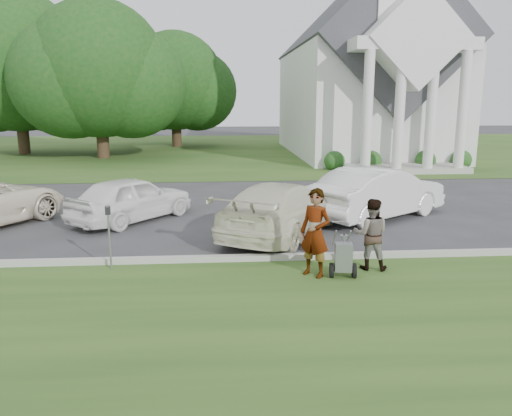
{
  "coord_description": "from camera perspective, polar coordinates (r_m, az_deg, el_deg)",
  "views": [
    {
      "loc": [
        -0.65,
        -10.45,
        3.66
      ],
      "look_at": [
        0.13,
        0.0,
        1.38
      ],
      "focal_mm": 35.0,
      "sensor_mm": 36.0,
      "label": 1
    }
  ],
  "objects": [
    {
      "name": "tree_back",
      "position": [
        40.6,
        -9.26,
        13.63
      ],
      "size": [
        9.61,
        7.6,
        8.89
      ],
      "color": "#332316",
      "rests_on": "ground"
    },
    {
      "name": "car_c",
      "position": [
        13.66,
        2.94,
        -0.11
      ],
      "size": [
        4.32,
        5.41,
        1.47
      ],
      "primitive_type": "imported",
      "rotation": [
        0.0,
        0.0,
        2.62
      ],
      "color": "#E8E5C5",
      "rests_on": "ground"
    },
    {
      "name": "tree_far",
      "position": [
        37.93,
        -25.7,
        14.18
      ],
      "size": [
        11.64,
        9.2,
        10.73
      ],
      "color": "#332316",
      "rests_on": "ground"
    },
    {
      "name": "church",
      "position": [
        35.0,
        12.23,
        15.74
      ],
      "size": [
        9.19,
        19.0,
        24.1
      ],
      "color": "white",
      "rests_on": "ground"
    },
    {
      "name": "church_lawn",
      "position": [
        37.64,
        -3.26,
        6.68
      ],
      "size": [
        80.0,
        30.0,
        0.01
      ],
      "primitive_type": "cube",
      "color": "#274A19",
      "rests_on": "ground"
    },
    {
      "name": "curb",
      "position": [
        11.59,
        -0.82,
        -5.74
      ],
      "size": [
        80.0,
        0.18,
        0.15
      ],
      "primitive_type": "cube",
      "color": "#9E9E93",
      "rests_on": "ground"
    },
    {
      "name": "ground",
      "position": [
        11.09,
        -0.65,
        -6.99
      ],
      "size": [
        120.0,
        120.0,
        0.0
      ],
      "primitive_type": "plane",
      "color": "#333335",
      "rests_on": "ground"
    },
    {
      "name": "tree_left",
      "position": [
        33.3,
        -17.57,
        14.22
      ],
      "size": [
        10.63,
        8.4,
        9.71
      ],
      "color": "#332316",
      "rests_on": "ground"
    },
    {
      "name": "striping_cart",
      "position": [
        10.6,
        9.94,
        -5.64
      ],
      "size": [
        0.58,
        1.12,
        1.0
      ],
      "rotation": [
        0.0,
        0.0,
        -0.13
      ],
      "color": "black",
      "rests_on": "ground"
    },
    {
      "name": "person_right",
      "position": [
        11.14,
        13.0,
        -3.0
      ],
      "size": [
        0.89,
        0.78,
        1.57
      ],
      "primitive_type": "imported",
      "rotation": [
        0.0,
        0.0,
        2.87
      ],
      "color": "#999999",
      "rests_on": "ground"
    },
    {
      "name": "car_d",
      "position": [
        16.11,
        13.81,
        1.73
      ],
      "size": [
        5.02,
        4.21,
        1.62
      ],
      "primitive_type": "imported",
      "rotation": [
        0.0,
        0.0,
        2.18
      ],
      "color": "silver",
      "rests_on": "ground"
    },
    {
      "name": "car_b",
      "position": [
        15.75,
        -14.05,
        1.07
      ],
      "size": [
        3.86,
        4.22,
        1.4
      ],
      "primitive_type": "imported",
      "rotation": [
        0.0,
        0.0,
        2.46
      ],
      "color": "white",
      "rests_on": "ground"
    },
    {
      "name": "grass_strip",
      "position": [
        8.33,
        0.69,
        -13.76
      ],
      "size": [
        80.0,
        7.0,
        0.01
      ],
      "primitive_type": "cube",
      "color": "#274A19",
      "rests_on": "ground"
    },
    {
      "name": "parking_meter_near",
      "position": [
        11.28,
        -16.46,
        -2.36
      ],
      "size": [
        0.1,
        0.09,
        1.44
      ],
      "color": "gray",
      "rests_on": "ground"
    },
    {
      "name": "person_left",
      "position": [
        10.46,
        6.76,
        -2.91
      ],
      "size": [
        0.8,
        0.79,
        1.87
      ],
      "primitive_type": "imported",
      "rotation": [
        0.0,
        0.0,
        -0.74
      ],
      "color": "#999999",
      "rests_on": "ground"
    }
  ]
}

